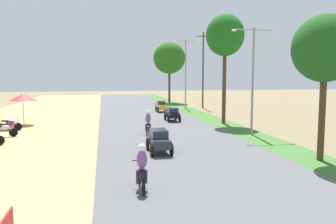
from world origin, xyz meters
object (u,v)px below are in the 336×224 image
object	(u,v)px
median_tree_nearest	(325,49)
utility_pole_near	(203,69)
streetlamp_mid	(253,73)
parked_motorbike_third	(4,129)
car_hatchback_yellow	(161,106)
motorbike_ahead_second	(142,168)
motorbike_ahead_third	(148,123)
median_tree_third	(169,58)
car_sedan_black	(172,114)
parked_motorbike_fourth	(9,124)
car_sedan_charcoal	(159,140)
vendor_umbrella	(23,97)
streetlamp_far	(186,70)
median_tree_second	(225,36)

from	to	relation	value
median_tree_nearest	utility_pole_near	distance (m)	27.06
streetlamp_mid	parked_motorbike_third	bearing A→B (deg)	172.33
parked_motorbike_third	car_hatchback_yellow	size ratio (longest dim) A/B	0.90
median_tree_nearest	car_hatchback_yellow	bearing A→B (deg)	99.49
motorbike_ahead_second	motorbike_ahead_third	xyz separation A→B (m)	(1.72, 11.27, 0.00)
car_hatchback_yellow	median_tree_third	bearing A→B (deg)	75.19
streetlamp_mid	car_hatchback_yellow	distance (m)	16.15
streetlamp_mid	motorbike_ahead_second	distance (m)	13.63
car_sedan_black	car_hatchback_yellow	distance (m)	7.62
parked_motorbike_third	median_tree_third	size ratio (longest dim) A/B	0.20
parked_motorbike_fourth	car_sedan_charcoal	xyz separation A→B (m)	(9.59, -9.20, 0.19)
utility_pole_near	car_sedan_black	distance (m)	14.18
vendor_umbrella	car_hatchback_yellow	bearing A→B (deg)	29.61
median_tree_nearest	streetlamp_far	distance (m)	26.15
car_sedan_charcoal	utility_pole_near	bearing A→B (deg)	68.24
parked_motorbike_fourth	motorbike_ahead_second	xyz separation A→B (m)	(8.03, -14.89, 0.30)
parked_motorbike_third	median_tree_second	bearing A→B (deg)	11.68
median_tree_second	car_sedan_black	bearing A→B (deg)	151.94
parked_motorbike_third	parked_motorbike_fourth	size ratio (longest dim) A/B	1.00
car_hatchback_yellow	motorbike_ahead_second	xyz separation A→B (m)	(-5.05, -25.31, 0.11)
car_sedan_charcoal	streetlamp_far	bearing A→B (deg)	72.89
median_tree_second	median_tree_third	xyz separation A→B (m)	(-0.08, 23.35, -0.61)
vendor_umbrella	motorbike_ahead_second	xyz separation A→B (m)	(7.72, -18.05, -1.45)
motorbike_ahead_second	parked_motorbike_fourth	bearing A→B (deg)	118.36
utility_pole_near	motorbike_ahead_second	bearing A→B (deg)	-110.56
streetlamp_mid	motorbike_ahead_third	distance (m)	7.84
median_tree_second	streetlamp_mid	size ratio (longest dim) A/B	1.26
streetlamp_far	car_sedan_black	xyz separation A→B (m)	(-3.94, -11.14, -4.08)
parked_motorbike_third	median_tree_second	distance (m)	18.10
utility_pole_near	median_tree_second	bearing A→B (deg)	-99.62
utility_pole_near	motorbike_ahead_second	xyz separation A→B (m)	(-11.12, -29.65, -4.05)
parked_motorbike_third	car_sedan_black	bearing A→B (deg)	23.94
median_tree_second	utility_pole_near	xyz separation A→B (m)	(2.39, 14.08, -2.42)
parked_motorbike_third	streetlamp_mid	distance (m)	16.94
car_hatchback_yellow	median_tree_second	bearing A→B (deg)	-69.32
car_sedan_charcoal	car_sedan_black	world-z (taller)	same
vendor_umbrella	car_sedan_black	distance (m)	12.56
car_sedan_charcoal	motorbike_ahead_second	xyz separation A→B (m)	(-1.55, -5.69, 0.11)
parked_motorbike_third	median_tree_nearest	distance (m)	19.64
parked_motorbike_third	streetlamp_mid	world-z (taller)	streetlamp_mid
streetlamp_far	car_sedan_charcoal	bearing A→B (deg)	-107.11
vendor_umbrella	streetlamp_far	bearing A→B (deg)	33.32
median_tree_third	utility_pole_near	size ratio (longest dim) A/B	0.96
streetlamp_far	car_hatchback_yellow	world-z (taller)	streetlamp_far
car_sedan_charcoal	motorbike_ahead_third	size ratio (longest dim) A/B	1.26
median_tree_nearest	car_sedan_black	distance (m)	16.20
streetlamp_mid	utility_pole_near	distance (m)	19.85
median_tree_nearest	motorbike_ahead_second	world-z (taller)	median_tree_nearest
vendor_umbrella	median_tree_nearest	xyz separation A→B (m)	(16.55, -15.37, 2.97)
median_tree_second	streetlamp_far	bearing A→B (deg)	90.24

